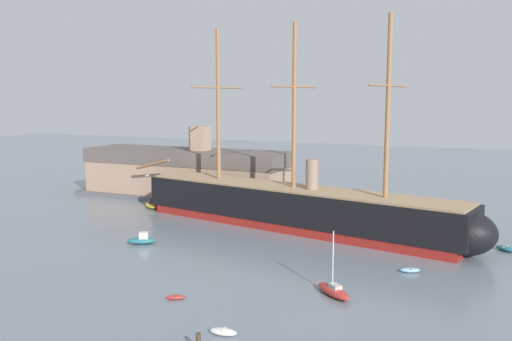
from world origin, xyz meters
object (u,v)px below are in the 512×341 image
object	(u,v)px
motorboat_alongside_bow	(142,240)
dinghy_alongside_stern	(410,270)
motorboat_far_left	(151,204)
dinghy_foreground_right	(223,332)
dockside_warehouse_left	(186,174)
dinghy_near_centre	(176,297)
sailboat_mid_right	(334,291)
tall_ship	(293,207)
seagull_in_flight	(147,176)
dinghy_far_right	(505,249)
motorboat_distant_centre	(319,209)

from	to	relation	value
motorboat_alongside_bow	dinghy_alongside_stern	xyz separation A→B (m)	(35.52, 2.37, -0.30)
motorboat_far_left	dinghy_foreground_right	bearing A→B (deg)	-49.16
motorboat_alongside_bow	dockside_warehouse_left	bearing A→B (deg)	111.27
dockside_warehouse_left	dinghy_foreground_right	bearing A→B (deg)	-56.12
dinghy_near_centre	dinghy_alongside_stern	distance (m)	27.17
dinghy_near_centre	sailboat_mid_right	bearing A→B (deg)	27.24
tall_ship	seagull_in_flight	size ratio (longest dim) A/B	47.37
dinghy_far_right	seagull_in_flight	world-z (taller)	seagull_in_flight
dockside_warehouse_left	dinghy_near_centre	bearing A→B (deg)	-59.97
dinghy_alongside_stern	seagull_in_flight	world-z (taller)	seagull_in_flight
motorboat_alongside_bow	dockside_warehouse_left	xyz separation A→B (m)	(-12.75, 32.74, 4.23)
dinghy_foreground_right	motorboat_far_left	bearing A→B (deg)	130.84
motorboat_alongside_bow	seagull_in_flight	size ratio (longest dim) A/B	3.13
dinghy_foreground_right	dockside_warehouse_left	world-z (taller)	dockside_warehouse_left
dinghy_near_centre	motorboat_far_left	xyz separation A→B (m)	(-28.29, 36.76, 0.46)
dinghy_foreground_right	dinghy_far_right	xyz separation A→B (m)	(22.16, 37.69, 0.04)
tall_ship	dinghy_alongside_stern	size ratio (longest dim) A/B	25.25
motorboat_distant_centre	seagull_in_flight	bearing A→B (deg)	-100.75
dinghy_near_centre	dinghy_alongside_stern	bearing A→B (deg)	42.02
dinghy_near_centre	motorboat_alongside_bow	bearing A→B (deg)	134.10
dinghy_near_centre	motorboat_far_left	size ratio (longest dim) A/B	0.42
tall_ship	motorboat_distant_centre	size ratio (longest dim) A/B	14.79
dinghy_near_centre	seagull_in_flight	bearing A→B (deg)	142.31
dinghy_near_centre	dinghy_alongside_stern	xyz separation A→B (m)	(20.19, 18.19, 0.05)
dinghy_far_right	seagull_in_flight	size ratio (longest dim) A/B	2.18
motorboat_far_left	dinghy_far_right	world-z (taller)	motorboat_far_left
dinghy_far_right	dockside_warehouse_left	distance (m)	60.78
sailboat_mid_right	motorboat_alongside_bow	size ratio (longest dim) A/B	1.59
motorboat_alongside_bow	motorboat_far_left	bearing A→B (deg)	121.75
dinghy_far_right	tall_ship	bearing A→B (deg)	178.88
motorboat_far_left	dinghy_far_right	size ratio (longest dim) A/B	1.63
dinghy_foreground_right	motorboat_alongside_bow	distance (m)	31.65
dinghy_far_right	dockside_warehouse_left	size ratio (longest dim) A/B	0.06
dockside_warehouse_left	seagull_in_flight	bearing A→B (deg)	-63.83
sailboat_mid_right	dinghy_near_centre	bearing A→B (deg)	-152.76
dinghy_near_centre	dockside_warehouse_left	size ratio (longest dim) A/B	0.04
sailboat_mid_right	dockside_warehouse_left	distance (m)	59.23
dinghy_far_right	dockside_warehouse_left	bearing A→B (deg)	164.42
dinghy_near_centre	dinghy_far_right	bearing A→B (deg)	46.81
motorboat_alongside_bow	motorboat_distant_centre	xyz separation A→B (m)	(16.11, 29.35, 0.01)
tall_ship	sailboat_mid_right	size ratio (longest dim) A/B	9.50
tall_ship	motorboat_far_left	distance (m)	29.18
motorboat_far_left	motorboat_alongside_bow	bearing A→B (deg)	-58.25
dinghy_near_centre	motorboat_alongside_bow	world-z (taller)	motorboat_alongside_bow
dinghy_near_centre	seagull_in_flight	xyz separation A→B (m)	(-6.79, 5.25, 11.19)
dockside_warehouse_left	motorboat_distant_centre	bearing A→B (deg)	-6.71
dinghy_far_right	dinghy_near_centre	bearing A→B (deg)	-133.19
dinghy_near_centre	motorboat_distant_centre	size ratio (longest dim) A/B	0.47
motorboat_far_left	motorboat_distant_centre	world-z (taller)	motorboat_far_left
tall_ship	dinghy_foreground_right	size ratio (longest dim) A/B	25.35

